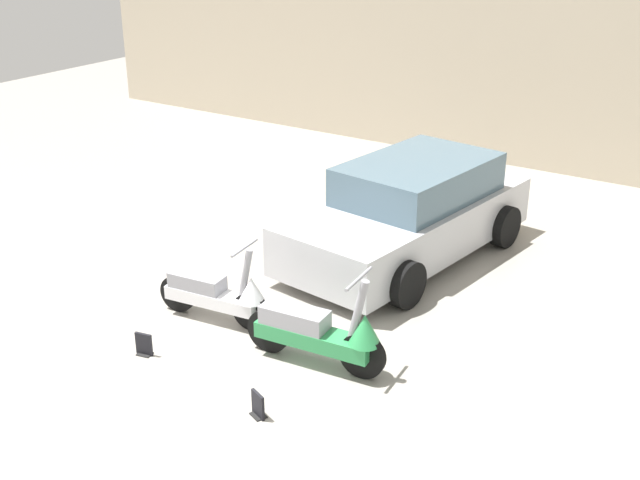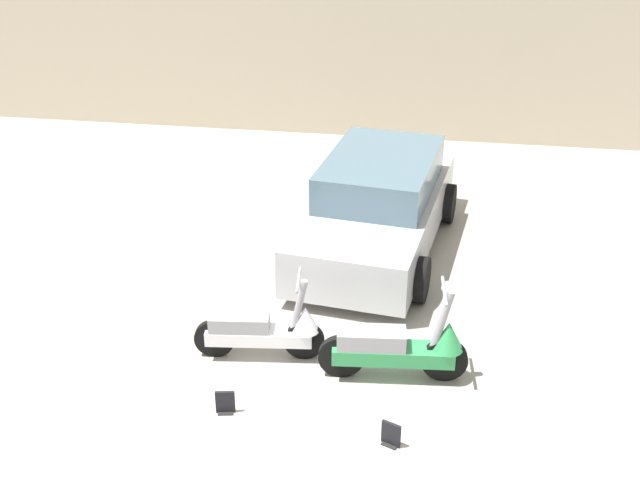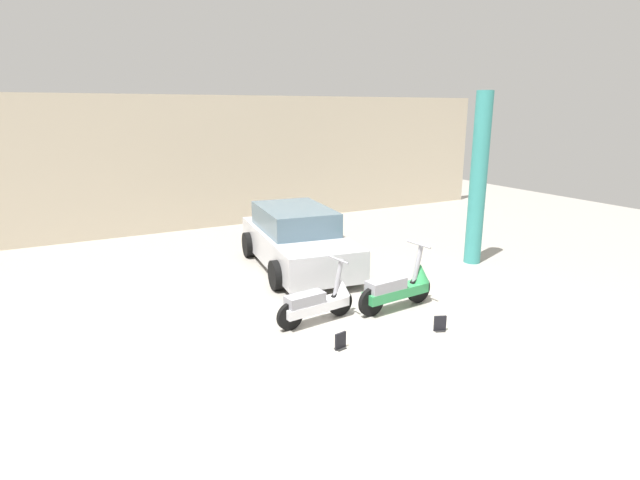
% 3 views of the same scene
% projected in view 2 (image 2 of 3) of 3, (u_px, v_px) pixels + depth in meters
% --- Properties ---
extents(ground_plane, '(28.00, 28.00, 0.00)m').
position_uv_depth(ground_plane, '(303.00, 403.00, 8.42)').
color(ground_plane, '#9E998E').
extents(wall_back, '(19.60, 0.12, 3.85)m').
position_uv_depth(wall_back, '(381.00, 38.00, 14.94)').
color(wall_back, beige).
rests_on(wall_back, ground_plane).
extents(scooter_front_left, '(1.48, 0.53, 1.03)m').
position_uv_depth(scooter_front_left, '(265.00, 329.00, 9.00)').
color(scooter_front_left, black).
rests_on(scooter_front_left, ground_plane).
extents(scooter_front_right, '(1.63, 0.58, 1.13)m').
position_uv_depth(scooter_front_right, '(400.00, 347.00, 8.63)').
color(scooter_front_right, black).
rests_on(scooter_front_right, ground_plane).
extents(car_rear_left, '(2.27, 4.10, 1.33)m').
position_uv_depth(car_rear_left, '(377.00, 207.00, 11.30)').
color(car_rear_left, '#B7B7BC').
rests_on(car_rear_left, ground_plane).
extents(placard_near_left_scooter, '(0.20, 0.15, 0.26)m').
position_uv_depth(placard_near_left_scooter, '(225.00, 403.00, 8.24)').
color(placard_near_left_scooter, black).
rests_on(placard_near_left_scooter, ground_plane).
extents(placard_near_right_scooter, '(0.20, 0.17, 0.26)m').
position_uv_depth(placard_near_right_scooter, '(391.00, 435.00, 7.80)').
color(placard_near_right_scooter, black).
rests_on(placard_near_right_scooter, ground_plane).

